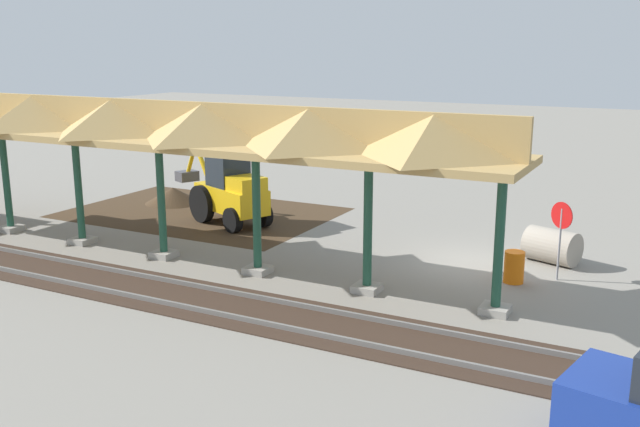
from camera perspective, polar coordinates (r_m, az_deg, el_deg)
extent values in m
plane|color=gray|center=(22.18, 12.00, -4.00)|extent=(120.00, 120.00, 0.00)
cube|color=#42301E|center=(28.70, -9.50, 0.07)|extent=(10.25, 7.00, 0.01)
cube|color=#9E998E|center=(18.34, 13.84, -7.48)|extent=(0.70, 0.70, 0.20)
cylinder|color=#1E4C38|center=(17.82, 14.14, -2.36)|extent=(0.24, 0.24, 3.60)
cube|color=#9E998E|center=(19.37, 3.77, -5.98)|extent=(0.70, 0.70, 0.20)
cylinder|color=#1E4C38|center=(18.88, 3.85, -1.11)|extent=(0.24, 0.24, 3.60)
cube|color=#9E998E|center=(20.93, -4.99, -4.52)|extent=(0.70, 0.70, 0.20)
cylinder|color=#1E4C38|center=(20.47, -5.09, 0.02)|extent=(0.24, 0.24, 3.60)
cube|color=#9E998E|center=(22.91, -12.36, -3.20)|extent=(0.70, 0.70, 0.20)
cylinder|color=#1E4C38|center=(22.50, -12.58, 0.96)|extent=(0.24, 0.24, 3.60)
cube|color=#9E998E|center=(25.22, -18.46, -2.06)|extent=(0.70, 0.70, 0.20)
cylinder|color=#1E4C38|center=(24.85, -18.75, 1.72)|extent=(0.24, 0.24, 3.60)
cube|color=#9E998E|center=(27.78, -23.48, -1.11)|extent=(0.70, 0.70, 0.20)
cylinder|color=#1E4C38|center=(27.44, -23.81, 2.33)|extent=(0.24, 0.24, 3.60)
cube|color=tan|center=(22.18, -12.83, 5.76)|extent=(22.06, 3.20, 0.20)
cube|color=tan|center=(22.11, -12.91, 7.43)|extent=(22.06, 0.20, 1.10)
pyramid|color=tan|center=(17.79, 9.14, 6.23)|extent=(3.13, 3.20, 1.10)
pyramid|color=tan|center=(19.16, -0.83, 6.90)|extent=(3.13, 3.20, 1.10)
pyramid|color=tan|center=(21.03, -9.26, 7.30)|extent=(3.13, 3.20, 1.10)
pyramid|color=tan|center=(23.27, -16.21, 7.51)|extent=(3.13, 3.20, 1.10)
pyramid|color=tan|center=(25.78, -21.88, 7.61)|extent=(3.13, 3.20, 1.10)
cube|color=slate|center=(17.07, 6.77, -8.87)|extent=(60.00, 0.08, 0.15)
cube|color=slate|center=(15.84, 4.88, -10.64)|extent=(60.00, 0.08, 0.15)
cube|color=#38281E|center=(16.47, 5.86, -9.91)|extent=(60.00, 2.58, 0.03)
cylinder|color=gray|center=(21.11, 18.61, -2.38)|extent=(0.06, 0.06, 2.07)
cylinder|color=red|center=(20.91, 18.78, -0.14)|extent=(0.64, 0.45, 0.76)
cube|color=#EAB214|center=(26.54, -7.10, 1.21)|extent=(3.45, 2.46, 0.90)
cube|color=#1E262D|center=(26.49, -7.40, 3.71)|extent=(1.66, 1.59, 1.40)
cube|color=#EAB214|center=(25.55, -5.92, 2.37)|extent=(1.49, 1.46, 0.50)
cylinder|color=black|center=(27.76, -6.89, 1.18)|extent=(1.40, 0.83, 1.40)
cylinder|color=black|center=(27.05, -9.45, 0.77)|extent=(1.40, 0.83, 1.40)
cylinder|color=black|center=(26.11, -4.58, -0.10)|extent=(0.95, 0.63, 0.90)
cylinder|color=black|center=(25.42, -6.99, -0.53)|extent=(0.95, 0.63, 0.90)
cylinder|color=#EAB214|center=(28.08, -9.41, 4.09)|extent=(1.05, 0.59, 1.41)
cylinder|color=#EAB214|center=(28.82, -10.26, 4.22)|extent=(0.92, 0.52, 1.47)
cube|color=#47474C|center=(29.28, -10.58, 2.97)|extent=(0.87, 0.97, 0.40)
cone|color=#42301E|center=(30.69, -11.64, 0.84)|extent=(4.72, 4.72, 1.33)
cylinder|color=#9E9384|center=(22.84, 18.06, -2.49)|extent=(1.79, 1.50, 1.06)
cylinder|color=black|center=(23.20, 16.41, -2.13)|extent=(0.24, 0.66, 0.69)
cylinder|color=black|center=(13.88, 23.16, -14.36)|extent=(0.63, 0.32, 0.60)
cylinder|color=orange|center=(20.69, 15.26, -4.15)|extent=(0.56, 0.56, 0.90)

